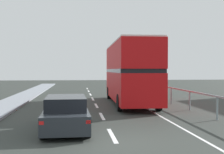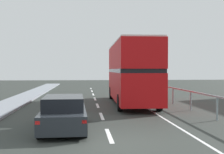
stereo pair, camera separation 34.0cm
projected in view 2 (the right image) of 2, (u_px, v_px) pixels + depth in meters
name	position (u px, v px, depth m)	size (l,w,h in m)	color
ground_plane	(112.00, 143.00, 9.95)	(73.64, 120.00, 0.10)	#2E322F
lane_paint_markings	(127.00, 108.00, 18.62)	(3.15, 46.00, 0.01)	silver
bridge_side_railing	(181.00, 92.00, 19.40)	(0.10, 42.00, 1.17)	gray
double_decker_bus_red	(131.00, 72.00, 20.94)	(2.78, 10.49, 4.27)	red
hatchback_car_near	(64.00, 113.00, 11.95)	(1.85, 4.47, 1.36)	#24282E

